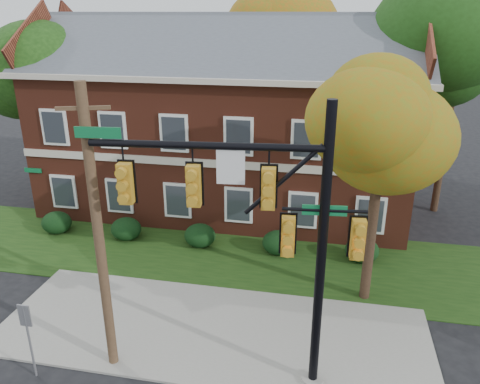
% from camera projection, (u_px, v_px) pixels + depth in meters
% --- Properties ---
extents(ground, '(120.00, 120.00, 0.00)m').
position_uv_depth(ground, '(204.00, 352.00, 14.43)').
color(ground, black).
rests_on(ground, ground).
extents(sidewalk, '(14.00, 5.00, 0.08)m').
position_uv_depth(sidewalk, '(212.00, 330.00, 15.33)').
color(sidewalk, gray).
rests_on(sidewalk, ground).
extents(grass_strip, '(30.00, 6.00, 0.04)m').
position_uv_depth(grass_strip, '(241.00, 257.00, 19.91)').
color(grass_strip, '#193811').
rests_on(grass_strip, ground).
extents(apartment_building, '(18.80, 8.80, 9.74)m').
position_uv_depth(apartment_building, '(225.00, 112.00, 23.93)').
color(apartment_building, maroon).
rests_on(apartment_building, ground).
extents(hedge_far_left, '(1.40, 1.26, 1.05)m').
position_uv_depth(hedge_far_left, '(57.00, 223.00, 22.01)').
color(hedge_far_left, black).
rests_on(hedge_far_left, ground).
extents(hedge_left, '(1.40, 1.26, 1.05)m').
position_uv_depth(hedge_left, '(126.00, 229.00, 21.37)').
color(hedge_left, black).
rests_on(hedge_left, ground).
extents(hedge_center, '(1.40, 1.26, 1.05)m').
position_uv_depth(hedge_center, '(200.00, 236.00, 20.74)').
color(hedge_center, black).
rests_on(hedge_center, ground).
extents(hedge_right, '(1.40, 1.26, 1.05)m').
position_uv_depth(hedge_right, '(278.00, 243.00, 20.10)').
color(hedge_right, black).
rests_on(hedge_right, ground).
extents(hedge_far_right, '(1.40, 1.26, 1.05)m').
position_uv_depth(hedge_far_right, '(362.00, 250.00, 19.46)').
color(hedge_far_right, black).
rests_on(hedge_far_right, ground).
extents(tree_near_right, '(4.50, 4.25, 8.58)m').
position_uv_depth(tree_near_right, '(392.00, 119.00, 14.61)').
color(tree_near_right, black).
rests_on(tree_near_right, ground).
extents(tree_left_rear, '(5.40, 5.10, 8.88)m').
position_uv_depth(tree_left_rear, '(36.00, 76.00, 24.06)').
color(tree_left_rear, black).
rests_on(tree_left_rear, ground).
extents(tree_right_rear, '(6.30, 5.95, 10.62)m').
position_uv_depth(tree_right_rear, '(468.00, 51.00, 21.52)').
color(tree_right_rear, black).
rests_on(tree_right_rear, ground).
extents(tree_far_rear, '(6.84, 6.46, 11.52)m').
position_uv_depth(tree_far_rear, '(273.00, 28.00, 29.46)').
color(tree_far_rear, black).
rests_on(tree_far_rear, ground).
extents(traffic_signal, '(7.15, 1.00, 8.00)m').
position_uv_depth(traffic_signal, '(265.00, 221.00, 11.58)').
color(traffic_signal, gray).
rests_on(traffic_signal, ground).
extents(utility_pole, '(1.25, 0.51, 8.30)m').
position_uv_depth(utility_pole, '(99.00, 237.00, 12.45)').
color(utility_pole, '#4A3422').
rests_on(utility_pole, ground).
extents(sign_post, '(0.35, 0.07, 2.40)m').
position_uv_depth(sign_post, '(27.00, 329.00, 12.91)').
color(sign_post, slate).
rests_on(sign_post, ground).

